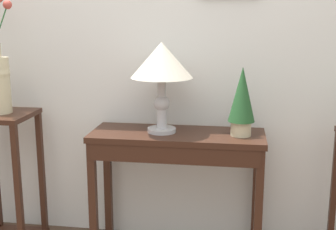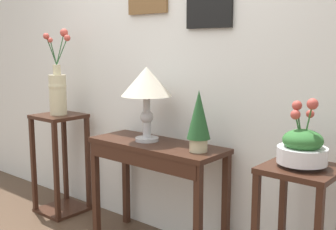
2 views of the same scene
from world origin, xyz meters
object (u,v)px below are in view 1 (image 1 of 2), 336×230
at_px(console_table, 177,155).
at_px(pedestal_stand_left, 6,180).
at_px(table_lamp, 162,64).
at_px(potted_plant_on_console, 242,99).

bearing_deg(console_table, pedestal_stand_left, -179.35).
height_order(table_lamp, potted_plant_on_console, table_lamp).
xyz_separation_m(table_lamp, pedestal_stand_left, (-1.01, -0.03, -0.75)).
distance_m(table_lamp, pedestal_stand_left, 1.26).
xyz_separation_m(potted_plant_on_console, pedestal_stand_left, (-1.47, -0.02, -0.56)).
bearing_deg(potted_plant_on_console, pedestal_stand_left, -179.11).
bearing_deg(potted_plant_on_console, table_lamp, 178.58).
distance_m(potted_plant_on_console, pedestal_stand_left, 1.58).
relative_size(table_lamp, pedestal_stand_left, 0.61).
bearing_deg(pedestal_stand_left, potted_plant_on_console, 0.89).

